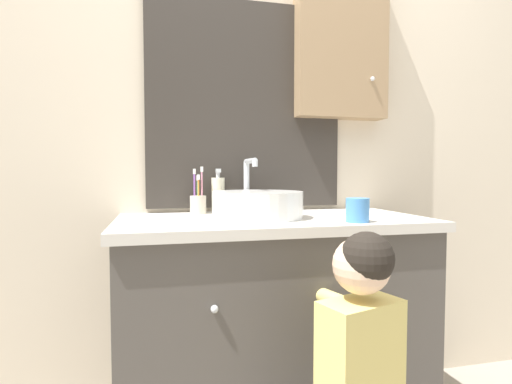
# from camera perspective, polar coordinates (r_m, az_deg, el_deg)

# --- Properties ---
(wall_back) EXTENTS (3.20, 0.18, 2.50)m
(wall_back) POSITION_cam_1_polar(r_m,az_deg,el_deg) (1.83, 0.26, 10.71)
(wall_back) COLOR beige
(wall_back) RESTS_ON ground_plane
(vanity_counter) EXTENTS (1.15, 0.58, 0.85)m
(vanity_counter) POSITION_cam_1_polar(r_m,az_deg,el_deg) (1.62, 2.32, -18.67)
(vanity_counter) COLOR #4C4742
(vanity_counter) RESTS_ON ground_plane
(sink_basin) EXTENTS (0.34, 0.39, 0.23)m
(sink_basin) POSITION_cam_1_polar(r_m,az_deg,el_deg) (1.50, 0.21, -1.69)
(sink_basin) COLOR white
(sink_basin) RESTS_ON vanity_counter
(toothbrush_holder) EXTENTS (0.07, 0.07, 0.19)m
(toothbrush_holder) POSITION_cam_1_polar(r_m,az_deg,el_deg) (1.67, -8.28, -1.48)
(toothbrush_holder) COLOR beige
(toothbrush_holder) RESTS_ON vanity_counter
(soap_dispenser) EXTENTS (0.06, 0.06, 0.19)m
(soap_dispenser) POSITION_cam_1_polar(r_m,az_deg,el_deg) (1.70, -5.45, -0.35)
(soap_dispenser) COLOR beige
(soap_dispenser) RESTS_ON vanity_counter
(child_figure) EXTENTS (0.24, 0.44, 0.87)m
(child_figure) POSITION_cam_1_polar(r_m,az_deg,el_deg) (1.19, 14.60, -23.59)
(child_figure) COLOR slate
(child_figure) RESTS_ON ground_plane
(drinking_cup) EXTENTS (0.08, 0.08, 0.08)m
(drinking_cup) POSITION_cam_1_polar(r_m,az_deg,el_deg) (1.41, 14.30, -2.53)
(drinking_cup) COLOR #4789D1
(drinking_cup) RESTS_ON vanity_counter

